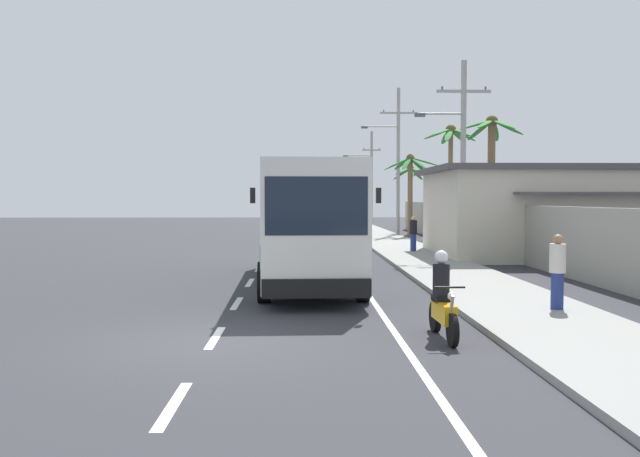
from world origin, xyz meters
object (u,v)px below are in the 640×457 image
coach_bus_foreground (308,219)px  utility_pole_mid (461,154)px  palm_third (491,161)px  palm_second (410,183)px  palm_fourth (411,179)px  utility_pole_distant (370,176)px  pedestrian_near_kerb (413,233)px  utility_pole_far (397,158)px  pedestrian_far_walk (557,270)px  palm_nearest (451,154)px  motorcycle_beside_bus (443,303)px  roadside_building (599,212)px

coach_bus_foreground → utility_pole_mid: bearing=48.9°
palm_third → utility_pole_mid: bearing=-132.1°
palm_second → palm_fourth: 3.97m
utility_pole_distant → palm_second: 15.86m
pedestrian_near_kerb → utility_pole_distant: bearing=148.6°
utility_pole_distant → utility_pole_far: bearing=-89.9°
pedestrian_far_walk → utility_pole_distant: bearing=-92.4°
utility_pole_distant → palm_nearest: (1.26, -29.01, 0.16)m
coach_bus_foreground → palm_third: bearing=48.7°
utility_pole_distant → palm_nearest: size_ratio=1.39×
palm_nearest → palm_fourth: 9.40m
utility_pole_mid → palm_nearest: size_ratio=1.31×
pedestrian_near_kerb → utility_pole_distant: (1.32, 32.60, 3.83)m
motorcycle_beside_bus → utility_pole_distant: (3.96, 51.48, 4.17)m
coach_bus_foreground → utility_pole_far: (6.46, 25.38, 3.49)m
utility_pole_mid → palm_fourth: size_ratio=1.52×
coach_bus_foreground → utility_pole_distant: (6.43, 43.09, 2.83)m
utility_pole_mid → utility_pole_distant: bearing=90.4°
utility_pole_mid → palm_third: 2.85m
utility_pole_distant → palm_nearest: 29.04m
pedestrian_near_kerb → roadside_building: size_ratio=0.11×
pedestrian_near_kerb → coach_bus_foreground: bearing=-55.1°
pedestrian_far_walk → palm_second: 33.52m
utility_pole_distant → motorcycle_beside_bus: bearing=-94.4°
coach_bus_foreground → palm_fourth: size_ratio=2.04×
palm_nearest → palm_second: size_ratio=1.28×
coach_bus_foreground → pedestrian_far_walk: (5.58, -6.02, -0.99)m
palm_third → utility_pole_distant: bearing=93.7°
palm_third → roadside_building: size_ratio=0.42×
palm_nearest → roadside_building: palm_nearest is taller
motorcycle_beside_bus → utility_pole_far: size_ratio=0.19×
utility_pole_far → palm_fourth: (0.64, -1.97, -1.55)m
motorcycle_beside_bus → utility_pole_far: bearing=83.3°
palm_second → motorcycle_beside_bus: bearing=-98.4°
palm_nearest → palm_third: palm_nearest is taller
coach_bus_foreground → palm_nearest: bearing=61.4°
utility_pole_mid → palm_nearest: 6.50m
roadside_building → coach_bus_foreground: bearing=-146.3°
pedestrian_far_walk → roadside_building: bearing=-118.9°
pedestrian_far_walk → palm_nearest: 20.60m
utility_pole_far → palm_fourth: 2.59m
motorcycle_beside_bus → palm_fourth: palm_fourth is taller
pedestrian_near_kerb → utility_pole_mid: utility_pole_mid is taller
utility_pole_distant → palm_second: bearing=-85.3°
palm_second → utility_pole_distant: bearing=94.7°
pedestrian_far_walk → roadside_building: (7.74, 14.89, 1.01)m
motorcycle_beside_bus → palm_third: (6.14, 18.17, 3.73)m
roadside_building → palm_second: bearing=106.9°
pedestrian_far_walk → palm_fourth: palm_fourth is taller
pedestrian_near_kerb → palm_second: palm_second is taller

